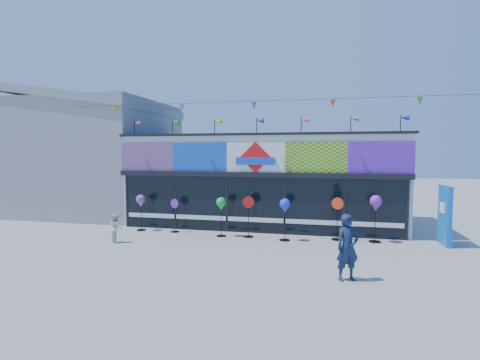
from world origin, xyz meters
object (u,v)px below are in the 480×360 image
(adult_man, at_px, (348,247))
(spinner_0, at_px, (141,202))
(spinner_2, at_px, (221,205))
(spinner_5, at_px, (337,218))
(spinner_6, at_px, (376,204))
(spinner_3, at_px, (248,216))
(spinner_1, at_px, (175,215))
(spinner_4, at_px, (285,207))
(blue_sign, at_px, (445,215))
(child, at_px, (116,228))

(adult_man, bearing_deg, spinner_0, 124.62)
(spinner_2, relative_size, spinner_5, 0.96)
(spinner_5, bearing_deg, spinner_6, -1.56)
(spinner_3, bearing_deg, spinner_1, 176.23)
(spinner_4, relative_size, spinner_5, 0.98)
(spinner_6, relative_size, adult_man, 1.01)
(spinner_1, distance_m, adult_man, 8.03)
(blue_sign, xyz_separation_m, child, (-11.66, -2.29, -0.54))
(spinner_1, height_order, adult_man, adult_man)
(spinner_0, xyz_separation_m, spinner_6, (9.41, 0.04, 0.18))
(child, bearing_deg, adult_man, -154.90)
(spinner_0, xyz_separation_m, spinner_2, (3.62, -0.30, 0.02))
(adult_man, relative_size, child, 1.62)
(spinner_4, height_order, spinner_5, spinner_5)
(spinner_0, bearing_deg, spinner_2, -4.80)
(spinner_1, height_order, spinner_6, spinner_6)
(spinner_6, height_order, child, spinner_6)
(spinner_3, relative_size, child, 1.51)
(spinner_3, relative_size, spinner_5, 0.99)
(spinner_3, height_order, child, spinner_3)
(spinner_0, bearing_deg, spinner_5, 0.55)
(spinner_0, bearing_deg, blue_sign, 0.83)
(spinner_6, height_order, adult_man, spinner_6)
(blue_sign, xyz_separation_m, adult_man, (-3.57, -4.64, -0.21))
(spinner_1, relative_size, spinner_5, 0.86)
(spinner_5, bearing_deg, spinner_0, -179.45)
(spinner_6, distance_m, adult_man, 4.70)
(spinner_4, xyz_separation_m, child, (-6.03, -1.66, -0.74))
(spinner_3, bearing_deg, blue_sign, 3.00)
(spinner_0, height_order, adult_man, adult_man)
(blue_sign, bearing_deg, spinner_5, 179.63)
(spinner_6, distance_m, child, 9.59)
(spinner_0, distance_m, spinner_6, 9.41)
(spinner_1, bearing_deg, spinner_6, 0.24)
(spinner_4, bearing_deg, spinner_1, 174.21)
(spinner_4, bearing_deg, adult_man, -62.85)
(blue_sign, relative_size, adult_man, 1.23)
(spinner_0, distance_m, spinner_5, 8.06)
(spinner_6, xyz_separation_m, child, (-9.30, -2.16, -0.87))
(adult_man, bearing_deg, spinner_3, 102.58)
(blue_sign, distance_m, child, 11.89)
(spinner_2, bearing_deg, spinner_6, 3.41)
(blue_sign, xyz_separation_m, spinner_3, (-7.07, -0.37, -0.22))
(spinner_3, height_order, adult_man, adult_man)
(spinner_0, xyz_separation_m, spinner_3, (4.69, -0.20, -0.38))
(blue_sign, relative_size, spinner_4, 1.33)
(spinner_0, xyz_separation_m, spinner_5, (8.06, 0.08, -0.37))
(spinner_3, height_order, spinner_6, spinner_6)
(spinner_5, xyz_separation_m, adult_man, (0.14, -4.54, 0.01))
(adult_man, height_order, child, adult_man)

